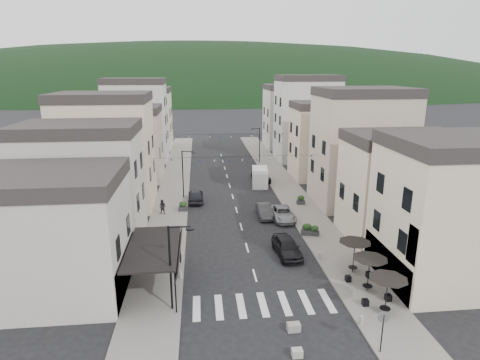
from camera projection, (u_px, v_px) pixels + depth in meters
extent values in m
plane|color=black|center=(268.00, 322.00, 25.37)|extent=(700.00, 700.00, 0.00)
cube|color=slate|center=(175.00, 185.00, 55.27)|extent=(4.00, 76.00, 0.12)
cube|color=slate|center=(282.00, 181.00, 56.77)|extent=(4.00, 76.00, 0.12)
ellipsoid|color=black|center=(203.00, 89.00, 312.82)|extent=(640.00, 360.00, 70.00)
cube|color=#B2AEA3|center=(34.00, 242.00, 27.55)|extent=(12.00, 8.00, 8.00)
cube|color=beige|center=(455.00, 217.00, 29.31)|extent=(10.00, 8.00, 10.00)
cube|color=black|center=(153.00, 247.00, 28.56)|extent=(3.60, 7.50, 0.15)
cube|color=black|center=(179.00, 253.00, 28.87)|extent=(0.34, 7.50, 0.99)
cylinder|color=black|center=(176.00, 292.00, 25.80)|extent=(0.10, 0.10, 3.20)
cylinder|color=black|center=(180.00, 246.00, 32.51)|extent=(0.10, 0.10, 3.20)
cube|color=#B2AEA3|center=(83.00, 190.00, 36.00)|extent=(10.00, 7.00, 10.00)
cube|color=#262323|center=(77.00, 129.00, 34.53)|extent=(10.20, 7.14, 1.00)
cube|color=beige|center=(106.00, 156.00, 45.32)|extent=(10.00, 8.00, 12.00)
cube|color=#262323|center=(101.00, 97.00, 43.57)|extent=(10.20, 8.16, 1.00)
cube|color=#AA9A8A|center=(125.00, 147.00, 57.15)|extent=(10.00, 8.00, 9.50)
cube|color=#262323|center=(122.00, 110.00, 55.74)|extent=(10.20, 8.16, 1.00)
cube|color=#AFAEA9|center=(137.00, 123.00, 68.18)|extent=(10.00, 7.00, 13.00)
cube|color=#262323|center=(134.00, 81.00, 66.30)|extent=(10.20, 7.14, 1.00)
cube|color=beige|center=(146.00, 120.00, 79.94)|extent=(10.00, 9.00, 11.00)
cube|color=#262323|center=(144.00, 90.00, 78.33)|extent=(10.20, 9.18, 1.00)
cube|color=beige|center=(401.00, 192.00, 37.11)|extent=(10.00, 7.00, 9.00)
cube|color=#262323|center=(407.00, 138.00, 35.77)|extent=(10.20, 7.14, 1.00)
cube|color=#AA9A8A|center=(360.00, 152.00, 46.22)|extent=(10.00, 8.00, 12.50)
cube|color=#262323|center=(365.00, 92.00, 44.41)|extent=(10.20, 8.16, 1.00)
cube|color=beige|center=(327.00, 144.00, 58.05)|extent=(10.00, 7.00, 10.00)
cube|color=#262323|center=(330.00, 105.00, 56.58)|extent=(10.20, 7.14, 1.00)
cube|color=#AFAEA9|center=(306.00, 121.00, 69.08)|extent=(10.00, 8.00, 13.50)
cube|color=#262323|center=(308.00, 78.00, 67.14)|extent=(10.20, 8.16, 1.00)
cube|color=#B2AEA3|center=(290.00, 119.00, 80.85)|extent=(10.00, 9.00, 11.50)
cube|color=#262323|center=(292.00, 87.00, 79.17)|extent=(10.20, 9.18, 1.00)
cylinder|color=black|center=(386.00, 298.00, 25.80)|extent=(0.06, 0.06, 2.30)
cone|color=black|center=(388.00, 282.00, 25.51)|extent=(2.50, 2.50, 0.55)
cylinder|color=black|center=(385.00, 308.00, 26.01)|extent=(0.70, 0.70, 0.04)
cylinder|color=black|center=(368.00, 276.00, 28.48)|extent=(0.06, 0.06, 2.30)
cone|color=black|center=(370.00, 262.00, 28.19)|extent=(2.50, 2.50, 0.55)
cylinder|color=black|center=(367.00, 286.00, 28.69)|extent=(0.70, 0.70, 0.04)
cylinder|color=black|center=(354.00, 258.00, 31.17)|extent=(0.06, 0.06, 2.30)
cone|color=black|center=(355.00, 245.00, 30.87)|extent=(2.50, 2.50, 0.55)
cylinder|color=black|center=(353.00, 267.00, 31.38)|extent=(0.70, 0.70, 0.04)
cylinder|color=black|center=(170.00, 269.00, 25.88)|extent=(0.14, 0.14, 6.00)
cylinder|color=black|center=(179.00, 227.00, 25.17)|extent=(1.40, 0.10, 0.10)
cylinder|color=black|center=(190.00, 229.00, 25.27)|extent=(0.56, 0.56, 0.08)
cylinder|color=black|center=(183.00, 175.00, 48.87)|extent=(0.14, 0.14, 6.00)
cylinder|color=black|center=(188.00, 151.00, 48.17)|extent=(1.40, 0.10, 0.10)
cylinder|color=black|center=(193.00, 152.00, 48.27)|extent=(0.56, 0.56, 0.08)
cylinder|color=black|center=(260.00, 146.00, 67.34)|extent=(0.14, 0.14, 6.00)
cylinder|color=black|center=(256.00, 129.00, 66.49)|extent=(1.40, 0.10, 0.10)
cylinder|color=black|center=(252.00, 129.00, 66.46)|extent=(0.56, 0.56, 0.08)
cylinder|color=black|center=(382.00, 334.00, 22.26)|extent=(0.07, 0.07, 2.50)
cylinder|color=slate|center=(384.00, 317.00, 21.97)|extent=(0.70, 0.04, 0.70)
cylinder|color=gray|center=(181.00, 274.00, 30.44)|extent=(0.26, 0.26, 0.60)
cylinder|color=gray|center=(182.00, 257.00, 33.32)|extent=(0.26, 0.26, 0.60)
cylinder|color=gray|center=(319.00, 256.00, 33.49)|extent=(0.26, 0.26, 0.60)
cylinder|color=gray|center=(361.00, 320.00, 24.87)|extent=(0.26, 0.26, 0.60)
cylinder|color=black|center=(235.00, 157.00, 44.84)|extent=(19.00, 0.02, 0.02)
cone|color=beige|center=(157.00, 160.00, 44.03)|extent=(0.28, 0.28, 0.24)
cone|color=navy|center=(171.00, 160.00, 44.21)|extent=(0.28, 0.28, 0.24)
cone|color=beige|center=(186.00, 161.00, 44.39)|extent=(0.28, 0.28, 0.24)
cone|color=navy|center=(200.00, 161.00, 44.56)|extent=(0.28, 0.28, 0.24)
cone|color=beige|center=(214.00, 161.00, 44.73)|extent=(0.28, 0.28, 0.24)
cone|color=navy|center=(228.00, 161.00, 44.90)|extent=(0.28, 0.28, 0.24)
cone|color=beige|center=(243.00, 161.00, 45.05)|extent=(0.28, 0.28, 0.24)
cone|color=navy|center=(256.00, 160.00, 45.20)|extent=(0.28, 0.28, 0.24)
cone|color=beige|center=(270.00, 159.00, 45.35)|extent=(0.28, 0.28, 0.24)
cone|color=navy|center=(284.00, 158.00, 45.49)|extent=(0.28, 0.28, 0.24)
cone|color=beige|center=(298.00, 158.00, 45.63)|extent=(0.28, 0.28, 0.24)
cone|color=navy|center=(311.00, 156.00, 45.76)|extent=(0.28, 0.28, 0.24)
cylinder|color=black|center=(226.00, 134.00, 60.17)|extent=(19.00, 0.02, 0.02)
cone|color=beige|center=(167.00, 136.00, 59.36)|extent=(0.28, 0.28, 0.24)
cone|color=navy|center=(178.00, 137.00, 59.54)|extent=(0.28, 0.28, 0.24)
cone|color=beige|center=(189.00, 137.00, 59.72)|extent=(0.28, 0.28, 0.24)
cone|color=navy|center=(199.00, 137.00, 59.89)|extent=(0.28, 0.28, 0.24)
cone|color=beige|center=(210.00, 137.00, 60.06)|extent=(0.28, 0.28, 0.24)
cone|color=navy|center=(220.00, 137.00, 60.23)|extent=(0.28, 0.28, 0.24)
cone|color=beige|center=(231.00, 137.00, 60.38)|extent=(0.28, 0.28, 0.24)
cone|color=navy|center=(241.00, 137.00, 60.53)|extent=(0.28, 0.28, 0.24)
cone|color=beige|center=(252.00, 136.00, 60.68)|extent=(0.28, 0.28, 0.24)
cone|color=navy|center=(262.00, 136.00, 60.82)|extent=(0.28, 0.28, 0.24)
cone|color=beige|center=(272.00, 135.00, 60.96)|extent=(0.28, 0.28, 0.24)
cone|color=navy|center=(283.00, 134.00, 61.09)|extent=(0.28, 0.28, 0.24)
imported|color=black|center=(287.00, 247.00, 34.29)|extent=(2.20, 4.76, 1.58)
imported|color=#2E2E30|center=(264.00, 211.00, 43.27)|extent=(1.46, 4.13, 1.36)
imported|color=gray|center=(283.00, 213.00, 42.52)|extent=(2.31, 4.82, 1.32)
imported|color=black|center=(261.00, 176.00, 57.10)|extent=(2.53, 5.23, 1.47)
imported|color=black|center=(196.00, 196.00, 48.19)|extent=(1.81, 4.48, 1.53)
cube|color=white|center=(260.00, 177.00, 55.27)|extent=(2.63, 5.36, 2.15)
cube|color=white|center=(260.00, 170.00, 54.35)|extent=(2.37, 3.65, 0.54)
cylinder|color=black|center=(254.00, 186.00, 53.61)|extent=(0.35, 0.78, 0.75)
cylinder|color=black|center=(267.00, 186.00, 53.59)|extent=(0.35, 0.78, 0.75)
cylinder|color=black|center=(253.00, 178.00, 57.34)|extent=(0.35, 0.78, 0.75)
cylinder|color=black|center=(265.00, 178.00, 57.31)|extent=(0.35, 0.78, 0.75)
imported|color=black|center=(151.00, 240.00, 35.28)|extent=(0.72, 0.59, 1.69)
imported|color=black|center=(163.00, 207.00, 43.64)|extent=(0.98, 0.88, 1.66)
cube|color=gray|center=(294.00, 327.00, 24.49)|extent=(0.82, 0.53, 0.50)
cube|color=#A4A09C|center=(297.00, 353.00, 22.31)|extent=(0.60, 0.45, 0.45)
cube|color=#2A2B2D|center=(157.00, 260.00, 32.84)|extent=(1.02, 0.62, 0.49)
ellipsoid|color=black|center=(157.00, 254.00, 32.70)|extent=(0.86, 0.55, 0.63)
cube|color=#2C2C2F|center=(183.00, 209.00, 44.82)|extent=(1.05, 0.66, 0.49)
ellipsoid|color=black|center=(183.00, 204.00, 44.68)|extent=(0.87, 0.55, 0.63)
cube|color=#333336|center=(307.00, 232.00, 38.39)|extent=(1.09, 0.69, 0.51)
ellipsoid|color=black|center=(307.00, 227.00, 38.24)|extent=(0.90, 0.57, 0.66)
cube|color=#2B2B2D|center=(314.00, 233.00, 38.26)|extent=(1.01, 0.80, 0.45)
ellipsoid|color=black|center=(315.00, 228.00, 38.13)|extent=(0.79, 0.50, 0.57)
cube|color=#303033|center=(301.00, 202.00, 47.07)|extent=(0.99, 0.59, 0.48)
ellipsoid|color=black|center=(301.00, 198.00, 46.93)|extent=(0.84, 0.53, 0.61)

